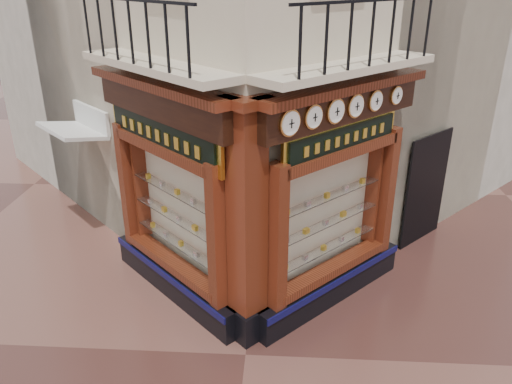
# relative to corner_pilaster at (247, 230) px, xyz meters

# --- Properties ---
(ground) EXTENTS (80.00, 80.00, 0.00)m
(ground) POSITION_rel_corner_pilaster_xyz_m (0.00, -0.50, -1.95)
(ground) COLOR #43241F
(ground) RESTS_ON ground
(shopfront_left) EXTENTS (2.86, 2.86, 3.98)m
(shopfront_left) POSITION_rel_corner_pilaster_xyz_m (-1.41, 1.07, 0.03)
(shopfront_left) COLOR black
(shopfront_left) RESTS_ON ground
(shopfront_right) EXTENTS (2.86, 2.86, 3.98)m
(shopfront_right) POSITION_rel_corner_pilaster_xyz_m (1.41, 1.07, 0.03)
(shopfront_right) COLOR black
(shopfront_right) RESTS_ON ground
(corner_pilaster) EXTENTS (0.85, 0.85, 3.98)m
(corner_pilaster) POSITION_rel_corner_pilaster_xyz_m (0.00, 0.00, 0.00)
(corner_pilaster) COLOR black
(corner_pilaster) RESTS_ON ground
(balcony) EXTENTS (5.94, 2.97, 1.03)m
(balcony) POSITION_rel_corner_pilaster_xyz_m (0.00, 0.99, 2.27)
(balcony) COLOR beige
(balcony) RESTS_ON ground
(clock_a) EXTENTS (0.31, 0.31, 0.39)m
(clock_a) POSITION_rel_corner_pilaster_xyz_m (0.60, -0.01, 1.67)
(clock_a) COLOR #C88D42
(clock_a) RESTS_ON ground
(clock_b) EXTENTS (0.29, 0.29, 0.36)m
(clock_b) POSITION_rel_corner_pilaster_xyz_m (0.93, 0.33, 1.67)
(clock_b) COLOR #C88D42
(clock_b) RESTS_ON ground
(clock_c) EXTENTS (0.31, 0.31, 0.39)m
(clock_c) POSITION_rel_corner_pilaster_xyz_m (1.27, 0.67, 1.67)
(clock_c) COLOR #C88D42
(clock_c) RESTS_ON ground
(clock_d) EXTENTS (0.30, 0.30, 0.38)m
(clock_d) POSITION_rel_corner_pilaster_xyz_m (1.61, 1.00, 1.67)
(clock_d) COLOR #C88D42
(clock_d) RESTS_ON ground
(clock_e) EXTENTS (0.28, 0.28, 0.35)m
(clock_e) POSITION_rel_corner_pilaster_xyz_m (1.97, 1.36, 1.67)
(clock_e) COLOR #C88D42
(clock_e) RESTS_ON ground
(clock_f) EXTENTS (0.26, 0.26, 0.31)m
(clock_f) POSITION_rel_corner_pilaster_xyz_m (2.37, 1.77, 1.67)
(clock_f) COLOR #C88D42
(clock_f) RESTS_ON ground
(awning) EXTENTS (1.77, 1.77, 0.24)m
(awning) POSITION_rel_corner_pilaster_xyz_m (-3.92, 3.21, -1.95)
(awning) COLOR silver
(awning) RESTS_ON ground
(signboard_left) EXTENTS (2.30, 2.30, 0.62)m
(signboard_left) POSITION_rel_corner_pilaster_xyz_m (-1.46, 1.01, 1.15)
(signboard_left) COLOR yellow
(signboard_left) RESTS_ON ground
(signboard_right) EXTENTS (1.94, 1.94, 0.52)m
(signboard_right) POSITION_rel_corner_pilaster_xyz_m (1.46, 1.01, 1.15)
(signboard_right) COLOR yellow
(signboard_right) RESTS_ON ground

